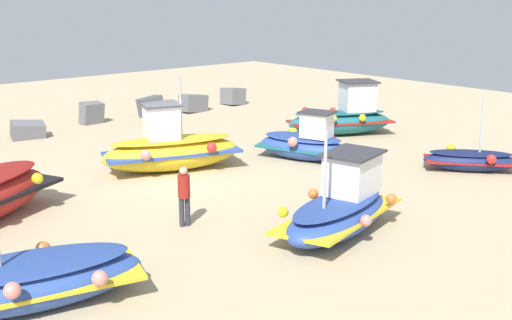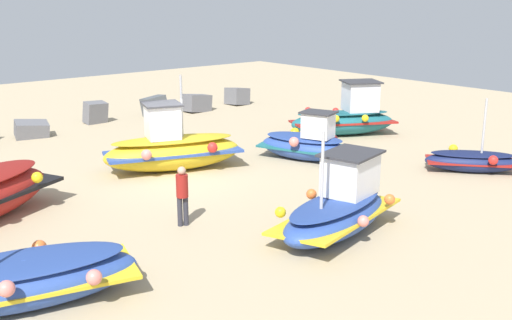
{
  "view_description": "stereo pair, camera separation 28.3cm",
  "coord_description": "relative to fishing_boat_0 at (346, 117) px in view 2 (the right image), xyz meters",
  "views": [
    {
      "loc": [
        -11.1,
        -17.07,
        6.0
      ],
      "look_at": [
        1.2,
        -2.89,
        0.9
      ],
      "focal_mm": 43.06,
      "sensor_mm": 36.0,
      "label": 1
    },
    {
      "loc": [
        -10.89,
        -17.25,
        6.0
      ],
      "look_at": [
        1.2,
        -2.89,
        0.9
      ],
      "focal_mm": 43.06,
      "sensor_mm": 36.0,
      "label": 2
    }
  ],
  "objects": [
    {
      "name": "fishing_boat_1",
      "position": [
        -4.28,
        -1.87,
        -0.16
      ],
      "size": [
        2.57,
        3.74,
        1.9
      ],
      "rotation": [
        0.0,
        0.0,
        5.07
      ],
      "color": "#2D4C9E",
      "rests_on": "ground_plane"
    },
    {
      "name": "ground_plane",
      "position": [
        -9.12,
        -0.42,
        -0.77
      ],
      "size": [
        52.02,
        52.02,
        0.0
      ],
      "primitive_type": "plane",
      "color": "tan"
    },
    {
      "name": "fishing_boat_3",
      "position": [
        -16.37,
        -6.27,
        -0.24
      ],
      "size": [
        4.72,
        2.65,
        2.88
      ],
      "rotation": [
        0.0,
        0.0,
        6.03
      ],
      "color": "#2D4C9E",
      "rests_on": "ground_plane"
    },
    {
      "name": "fishing_boat_6",
      "position": [
        -8.81,
        -7.65,
        -0.1
      ],
      "size": [
        4.48,
        2.67,
        2.9
      ],
      "rotation": [
        0.0,
        0.0,
        0.23
      ],
      "color": "#2D4C9E",
      "rests_on": "ground_plane"
    },
    {
      "name": "fishing_boat_4",
      "position": [
        -1.04,
        -6.79,
        -0.39
      ],
      "size": [
        2.87,
        3.11,
        2.61
      ],
      "rotation": [
        0.0,
        0.0,
        2.28
      ],
      "color": "navy",
      "rests_on": "ground_plane"
    },
    {
      "name": "fishing_boat_2",
      "position": [
        -8.87,
        0.13,
        -0.0
      ],
      "size": [
        5.17,
        3.28,
        3.35
      ],
      "rotation": [
        0.0,
        0.0,
        2.81
      ],
      "color": "gold",
      "rests_on": "ground_plane"
    },
    {
      "name": "person_walking",
      "position": [
        -11.59,
        -4.64,
        0.17
      ],
      "size": [
        0.32,
        0.32,
        1.64
      ],
      "rotation": [
        0.0,
        0.0,
        1.21
      ],
      "color": "#2D2D38",
      "rests_on": "ground_plane"
    },
    {
      "name": "breakwater_rocks",
      "position": [
        -9.06,
        8.71,
        -0.33
      ],
      "size": [
        22.06,
        2.23,
        1.24
      ],
      "color": "#4C5156",
      "rests_on": "ground_plane"
    },
    {
      "name": "fishing_boat_0",
      "position": [
        0.0,
        0.0,
        0.0
      ],
      "size": [
        4.93,
        3.83,
        2.4
      ],
      "rotation": [
        0.0,
        0.0,
        5.78
      ],
      "color": "#1E6670",
      "rests_on": "ground_plane"
    }
  ]
}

